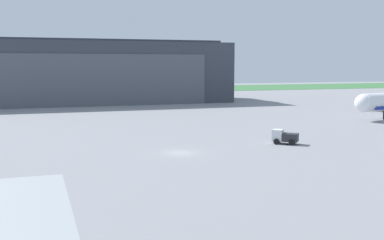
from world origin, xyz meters
TOP-DOWN VIEW (x-y plane):
  - ground_plane at (0.00, 0.00)m, footprint 440.00×440.00m
  - grass_field_strip at (0.00, 167.95)m, footprint 440.00×56.00m
  - maintenance_hangar at (-0.64, 93.83)m, footprint 86.36×31.69m
  - pushback_tractor at (17.55, 2.03)m, footprint 4.16×3.96m

SIDE VIEW (x-z plane):
  - ground_plane at x=0.00m, z-range 0.00..0.00m
  - grass_field_strip at x=0.00m, z-range 0.00..0.08m
  - pushback_tractor at x=17.55m, z-range 0.04..2.24m
  - maintenance_hangar at x=-0.64m, z-range -0.46..19.97m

